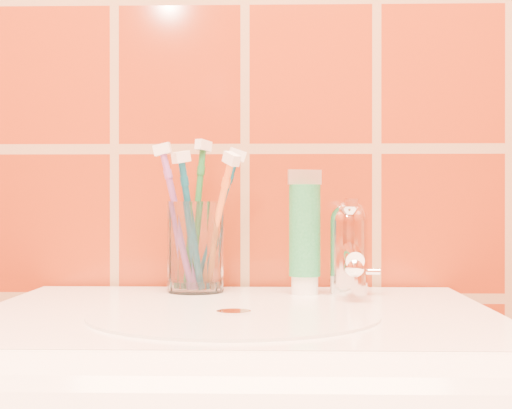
{
  "coord_description": "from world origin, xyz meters",
  "views": [
    {
      "loc": [
        0.04,
        0.11,
        0.97
      ],
      "look_at": [
        0.02,
        1.08,
        0.96
      ],
      "focal_mm": 55.0,
      "sensor_mm": 36.0,
      "label": 1
    }
  ],
  "objects": [
    {
      "name": "faucet",
      "position": [
        0.14,
        1.09,
        0.91
      ],
      "size": [
        0.05,
        0.11,
        0.12
      ],
      "color": "white",
      "rests_on": "pedestal_sink"
    },
    {
      "name": "glass_tumbler",
      "position": [
        -0.06,
        1.12,
        0.91
      ],
      "size": [
        0.07,
        0.07,
        0.12
      ],
      "primitive_type": "cylinder",
      "rotation": [
        0.0,
        0.0,
        -0.01
      ],
      "color": "white",
      "rests_on": "pedestal_sink"
    },
    {
      "name": "toothpaste_tube",
      "position": [
        0.08,
        1.11,
        0.92
      ],
      "size": [
        0.04,
        0.04,
        0.16
      ],
      "rotation": [
        0.0,
        0.0,
        0.37
      ],
      "color": "white",
      "rests_on": "pedestal_sink"
    },
    {
      "name": "toothbrush_4",
      "position": [
        -0.08,
        1.12,
        0.95
      ],
      "size": [
        0.07,
        0.07,
        0.2
      ],
      "primitive_type": null,
      "rotation": [
        0.23,
        0.0,
        -1.63
      ],
      "color": "#89489A",
      "rests_on": "glass_tumbler"
    },
    {
      "name": "wall_back",
      "position": [
        0.0,
        1.21,
        1.25
      ],
      "size": [
        2.2,
        0.02,
        2.5
      ],
      "primitive_type": "cube",
      "color": "#9A3112",
      "rests_on": "floor"
    },
    {
      "name": "toothbrush_2",
      "position": [
        -0.07,
        1.11,
        0.94
      ],
      "size": [
        0.09,
        0.09,
        0.19
      ],
      "primitive_type": null,
      "rotation": [
        0.17,
        0.0,
        -0.83
      ],
      "color": "#0C4D66",
      "rests_on": "glass_tumbler"
    },
    {
      "name": "toothbrush_3",
      "position": [
        -0.06,
        1.14,
        0.95
      ],
      "size": [
        0.08,
        0.08,
        0.21
      ],
      "primitive_type": null,
      "rotation": [
        0.14,
        0.0,
        2.51
      ],
      "color": "#1C6930",
      "rests_on": "glass_tumbler"
    },
    {
      "name": "toothbrush_0",
      "position": [
        -0.03,
        1.11,
        0.94
      ],
      "size": [
        0.14,
        0.14,
        0.2
      ],
      "primitive_type": null,
      "rotation": [
        0.36,
        0.0,
        0.73
      ],
      "color": "orange",
      "rests_on": "glass_tumbler"
    },
    {
      "name": "toothbrush_1",
      "position": [
        -0.04,
        1.14,
        0.94
      ],
      "size": [
        0.11,
        0.1,
        0.2
      ],
      "primitive_type": null,
      "rotation": [
        0.31,
        0.0,
        1.78
      ],
      "color": "navy",
      "rests_on": "glass_tumbler"
    }
  ]
}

